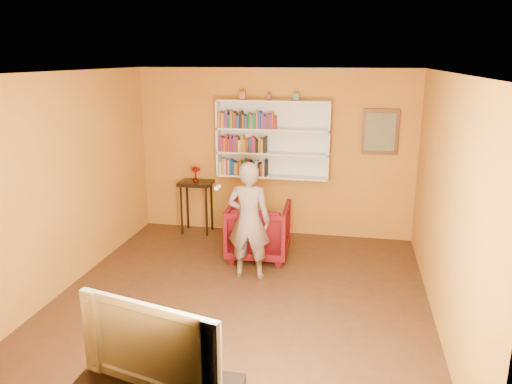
% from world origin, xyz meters
% --- Properties ---
extents(room_shell, '(5.30, 5.80, 2.88)m').
position_xyz_m(room_shell, '(0.00, 0.00, 1.02)').
color(room_shell, '#3F2514').
rests_on(room_shell, ground).
extents(bookshelf, '(1.80, 0.29, 1.23)m').
position_xyz_m(bookshelf, '(0.00, 2.41, 1.59)').
color(bookshelf, white).
rests_on(bookshelf, room_shell).
extents(books_row_lower, '(0.79, 0.19, 0.27)m').
position_xyz_m(books_row_lower, '(-0.46, 2.30, 1.13)').
color(books_row_lower, beige).
rests_on(books_row_lower, bookshelf).
extents(books_row_middle, '(0.77, 0.19, 0.26)m').
position_xyz_m(books_row_middle, '(-0.48, 2.30, 1.51)').
color(books_row_middle, '#622B82').
rests_on(books_row_middle, bookshelf).
extents(books_row_upper, '(0.92, 0.19, 0.27)m').
position_xyz_m(books_row_upper, '(-0.41, 2.30, 1.89)').
color(books_row_upper, '#B95A25').
rests_on(books_row_upper, bookshelf).
extents(ornament_left, '(0.09, 0.09, 0.12)m').
position_xyz_m(ornament_left, '(-0.48, 2.35, 2.28)').
color(ornament_left, '#B45B33').
rests_on(ornament_left, bookshelf).
extents(ornament_centre, '(0.07, 0.07, 0.09)m').
position_xyz_m(ornament_centre, '(-0.07, 2.35, 2.26)').
color(ornament_centre, maroon).
rests_on(ornament_centre, bookshelf).
extents(ornament_right, '(0.08, 0.08, 0.11)m').
position_xyz_m(ornament_right, '(0.36, 2.35, 2.27)').
color(ornament_right, slate).
rests_on(ornament_right, bookshelf).
extents(framed_painting, '(0.55, 0.05, 0.70)m').
position_xyz_m(framed_painting, '(1.65, 2.46, 1.75)').
color(framed_painting, '#593219').
rests_on(framed_painting, room_shell).
extents(console_table, '(0.54, 0.41, 0.88)m').
position_xyz_m(console_table, '(-1.26, 2.25, 0.72)').
color(console_table, black).
rests_on(console_table, ground).
extents(ruby_lustre, '(0.16, 0.16, 0.25)m').
position_xyz_m(ruby_lustre, '(-1.26, 2.25, 1.06)').
color(ruby_lustre, maroon).
rests_on(ruby_lustre, console_table).
extents(armchair, '(0.91, 0.94, 0.81)m').
position_xyz_m(armchair, '(-0.05, 1.38, 0.41)').
color(armchair, '#4A050E').
rests_on(armchair, ground).
extents(person, '(0.58, 0.38, 1.58)m').
position_xyz_m(person, '(-0.04, 0.69, 0.79)').
color(person, '#745F55').
rests_on(person, ground).
extents(game_remote, '(0.04, 0.15, 0.04)m').
position_xyz_m(game_remote, '(-0.36, 0.37, 1.30)').
color(game_remote, white).
rests_on(game_remote, person).
extents(television, '(1.20, 0.45, 0.69)m').
position_xyz_m(television, '(-0.12, -2.25, 0.80)').
color(television, black).
rests_on(television, tv_cabinet).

